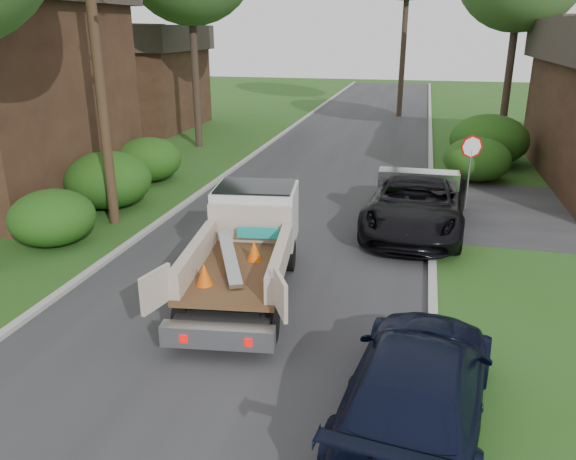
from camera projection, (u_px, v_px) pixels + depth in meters
The scene contains 15 objects.
ground at pixel (231, 318), 11.69m from camera, with size 120.00×120.00×0.00m, color #294D16.
road at pixel (318, 191), 20.85m from camera, with size 8.00×90.00×0.02m, color #28282B.
curb_left at pixel (214, 183), 21.72m from camera, with size 0.20×90.00×0.12m, color #9E9E99.
curb_right at pixel (431, 197), 19.94m from camera, with size 0.20×90.00×0.12m, color #9E9E99.
stop_sign at pixel (471, 157), 18.21m from camera, with size 0.71×0.32×2.48m.
utility_pole at pixel (96, 48), 15.70m from camera, with size 2.42×1.25×10.00m.
house_left_far at pixel (134, 75), 33.74m from camera, with size 7.56×7.56×6.00m.
hedge_left_a at pixel (52, 217), 15.53m from camera, with size 2.34×2.34×1.53m, color #193E0E.
hedge_left_b at pixel (108, 180), 18.74m from camera, with size 2.86×2.86×1.87m, color #193E0E.
hedge_left_c at pixel (148, 159), 22.04m from camera, with size 2.60×2.60×1.70m, color #193E0E.
hedge_right_a at pixel (477, 159), 22.06m from camera, with size 2.60×2.60×1.70m, color #193E0E.
hedge_right_b at pixel (489, 140), 24.57m from camera, with size 3.38×3.38×2.21m, color #193E0E.
flatbed_truck at pixel (249, 236), 13.04m from camera, with size 2.96×5.75×2.09m.
black_pickup at pixel (417, 203), 16.62m from camera, with size 2.76×5.99×1.66m, color black.
navy_suv at pixel (418, 383), 8.34m from camera, with size 2.02×4.97×1.44m, color black.
Camera 1 is at (3.55, -9.83, 5.68)m, focal length 35.00 mm.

